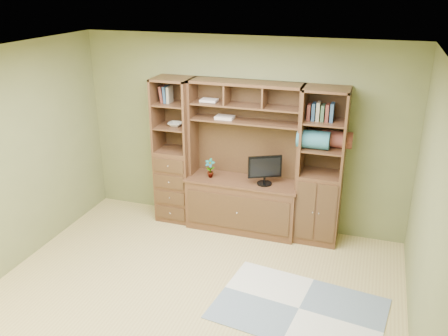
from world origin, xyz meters
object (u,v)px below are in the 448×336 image
(center_hutch, at_px, (243,160))
(monitor, at_px, (265,165))
(right_tower, at_px, (321,168))
(left_tower, at_px, (175,151))

(center_hutch, height_order, monitor, center_hutch)
(center_hutch, relative_size, right_tower, 1.00)
(center_hutch, relative_size, left_tower, 1.00)
(center_hutch, xyz_separation_m, right_tower, (1.02, 0.04, 0.00))
(left_tower, relative_size, right_tower, 1.00)
(right_tower, bearing_deg, center_hutch, -177.77)
(left_tower, height_order, right_tower, same)
(left_tower, distance_m, right_tower, 2.02)
(left_tower, relative_size, monitor, 3.75)
(left_tower, xyz_separation_m, right_tower, (2.02, 0.00, 0.00))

